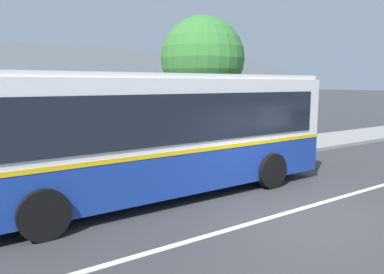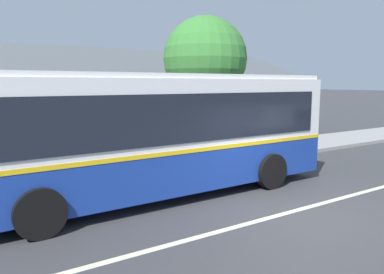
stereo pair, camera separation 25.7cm
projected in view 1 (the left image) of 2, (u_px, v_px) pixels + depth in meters
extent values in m
plane|color=#38383A|center=(292.00, 212.00, 8.66)|extent=(300.00, 300.00, 0.00)
cube|color=gray|center=(161.00, 163.00, 13.52)|extent=(60.00, 3.00, 0.15)
cube|color=beige|center=(292.00, 211.00, 8.66)|extent=(60.00, 0.16, 0.01)
cube|color=gray|center=(43.00, 110.00, 18.99)|extent=(26.31, 10.51, 3.20)
cube|color=#4C5156|center=(55.00, 59.00, 16.51)|extent=(26.91, 5.30, 1.75)
cube|color=#4C5156|center=(29.00, 64.00, 20.79)|extent=(26.91, 5.30, 1.75)
cube|color=black|center=(76.00, 114.00, 14.67)|extent=(1.10, 0.06, 1.30)
cube|color=black|center=(249.00, 106.00, 19.87)|extent=(1.10, 0.06, 1.30)
cube|color=#4C3323|center=(163.00, 125.00, 17.00)|extent=(1.00, 0.06, 2.10)
cube|color=navy|center=(148.00, 167.00, 9.66)|extent=(10.57, 2.59, 1.03)
cube|color=gold|center=(147.00, 146.00, 9.58)|extent=(10.59, 2.61, 0.10)
cube|color=white|center=(147.00, 112.00, 9.46)|extent=(10.57, 2.59, 1.66)
cube|color=white|center=(146.00, 76.00, 9.33)|extent=(10.36, 2.47, 0.12)
cube|color=black|center=(125.00, 113.00, 10.49)|extent=(9.70, 0.12, 1.16)
cube|color=black|center=(173.00, 120.00, 8.45)|extent=(9.70, 0.12, 1.16)
cube|color=black|center=(287.00, 108.00, 12.50)|extent=(0.06, 2.20, 1.16)
cube|color=black|center=(288.00, 84.00, 12.38)|extent=(0.06, 1.75, 0.24)
cube|color=black|center=(285.00, 159.00, 12.75)|extent=(0.10, 2.50, 0.28)
cube|color=#197233|center=(81.00, 165.00, 9.93)|extent=(2.95, 0.06, 0.72)
cube|color=black|center=(234.00, 126.00, 12.94)|extent=(0.90, 0.04, 2.43)
cylinder|color=black|center=(216.00, 157.00, 12.58)|extent=(1.00, 0.29, 1.00)
cylinder|color=black|center=(271.00, 171.00, 10.56)|extent=(1.00, 0.29, 1.00)
cylinder|color=black|center=(17.00, 185.00, 9.05)|extent=(1.00, 0.29, 1.00)
cylinder|color=black|center=(44.00, 214.00, 7.03)|extent=(1.00, 0.29, 1.00)
cylinder|color=#4C3828|center=(202.00, 121.00, 15.23)|extent=(0.37, 0.37, 2.84)
sphere|color=#387A33|center=(203.00, 59.00, 14.88)|extent=(3.32, 3.32, 3.32)
sphere|color=#387A33|center=(192.00, 71.00, 14.86)|extent=(1.99, 1.99, 1.99)
cylinder|color=gray|center=(278.00, 123.00, 15.32)|extent=(0.07, 0.07, 2.40)
cube|color=#1959A5|center=(279.00, 99.00, 15.17)|extent=(0.36, 0.03, 0.48)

